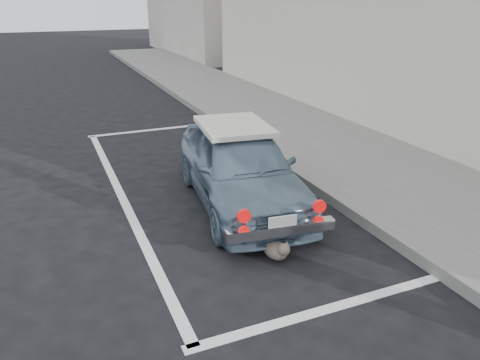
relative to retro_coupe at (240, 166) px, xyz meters
The scene contains 7 objects.
ground 2.27m from the retro_coupe, 107.09° to the right, with size 80.00×80.00×0.00m, color black.
sidewalk 2.61m from the retro_coupe, ahead, with size 2.80×40.00×0.15m, color #63635E.
pline_rear 2.66m from the retro_coupe, 93.19° to the right, with size 3.00×0.12×0.01m, color silver.
pline_front 4.44m from the retro_coupe, 91.88° to the left, with size 3.00×0.12×0.01m, color silver.
pline_side 1.88m from the retro_coupe, 149.69° to the left, with size 0.12×7.00×0.01m, color silver.
retro_coupe is the anchor object (origin of this frame).
cat 1.65m from the retro_coupe, 98.32° to the right, with size 0.29×0.53×0.29m.
Camera 1 is at (-1.79, -3.59, 2.81)m, focal length 35.00 mm.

